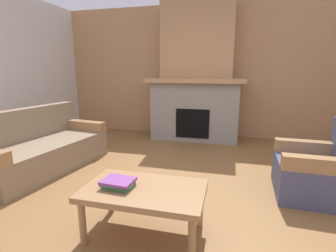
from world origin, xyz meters
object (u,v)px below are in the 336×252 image
(couch, at_px, (40,149))
(armchair, at_px, (318,171))
(coffee_table, at_px, (144,194))
(fireplace, at_px, (196,81))

(couch, distance_m, armchair, 3.56)
(couch, height_order, armchair, same)
(coffee_table, bearing_deg, armchair, 34.21)
(couch, xyz_separation_m, coffee_table, (1.93, -1.04, 0.09))
(fireplace, height_order, armchair, fireplace)
(couch, bearing_deg, armchair, 1.18)
(couch, height_order, coffee_table, couch)
(fireplace, relative_size, coffee_table, 2.70)
(fireplace, relative_size, armchair, 3.18)
(couch, bearing_deg, fireplace, 49.66)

